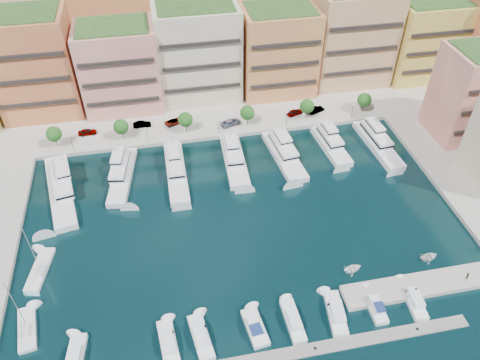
{
  "coord_description": "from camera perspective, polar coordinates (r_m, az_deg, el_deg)",
  "views": [
    {
      "loc": [
        -13.61,
        -65.81,
        71.36
      ],
      "look_at": [
        0.78,
        6.81,
        6.0
      ],
      "focal_mm": 35.0,
      "sensor_mm": 36.0,
      "label": 1
    }
  ],
  "objects": [
    {
      "name": "cruiser_8",
      "position": [
        90.99,
        20.37,
        -13.5
      ],
      "size": [
        3.19,
        8.67,
        2.55
      ],
      "color": "white",
      "rests_on": "ground"
    },
    {
      "name": "apartment_4",
      "position": [
        134.04,
        4.64,
        15.41
      ],
      "size": [
        20.0,
        15.5,
        23.8
      ],
      "color": "#CC6E4C",
      "rests_on": "north_quay"
    },
    {
      "name": "person_1",
      "position": [
        96.41,
        25.93,
        -10.47
      ],
      "size": [
        0.97,
        0.89,
        1.59
      ],
      "primitive_type": "imported",
      "rotation": [
        0.0,
        0.0,
        3.62
      ],
      "color": "#4A302C",
      "rests_on": "finger_pier"
    },
    {
      "name": "backblock_0",
      "position": [
        155.96,
        -26.93,
        16.37
      ],
      "size": [
        26.0,
        18.0,
        30.0
      ],
      "primitive_type": "cube",
      "color": "beige",
      "rests_on": "north_quay"
    },
    {
      "name": "apartment_5",
      "position": [
        142.21,
        13.44,
        16.7
      ],
      "size": [
        22.0,
        16.5,
        26.8
      ],
      "color": "tan",
      "rests_on": "north_quay"
    },
    {
      "name": "yacht_6",
      "position": [
        122.29,
        16.34,
        4.55
      ],
      "size": [
        5.62,
        20.22,
        7.3
      ],
      "color": "white",
      "rests_on": "ground"
    },
    {
      "name": "person_0",
      "position": [
        90.58,
        20.62,
        -12.46
      ],
      "size": [
        0.71,
        0.8,
        1.84
      ],
      "primitive_type": "imported",
      "rotation": [
        0.0,
        0.0,
        2.07
      ],
      "color": "#27374F",
      "rests_on": "finger_pier"
    },
    {
      "name": "lamppost_2",
      "position": [
        118.98,
        -2.67,
        6.81
      ],
      "size": [
        0.3,
        0.3,
        4.2
      ],
      "color": "black",
      "rests_on": "north_quay"
    },
    {
      "name": "yacht_0",
      "position": [
        111.76,
        -21.05,
        -0.77
      ],
      "size": [
        9.11,
        25.08,
        7.3
      ],
      "color": "white",
      "rests_on": "ground"
    },
    {
      "name": "sailboat_1",
      "position": [
        97.33,
        -23.19,
        -10.06
      ],
      "size": [
        4.77,
        10.51,
        13.2
      ],
      "color": "white",
      "rests_on": "ground"
    },
    {
      "name": "ground",
      "position": [
        98.02,
        0.33,
        -5.28
      ],
      "size": [
        400.0,
        400.0,
        0.0
      ],
      "primitive_type": "plane",
      "color": "black",
      "rests_on": "ground"
    },
    {
      "name": "car_5",
      "position": [
        129.88,
        9.27,
        8.47
      ],
      "size": [
        5.01,
        3.25,
        1.56
      ],
      "primitive_type": "imported",
      "rotation": [
        0.0,
        0.0,
        1.94
      ],
      "color": "gray",
      "rests_on": "north_quay"
    },
    {
      "name": "tender_0",
      "position": [
        92.35,
        13.63,
        -10.46
      ],
      "size": [
        4.1,
        3.33,
        0.75
      ],
      "primitive_type": "imported",
      "rotation": [
        0.0,
        0.0,
        1.8
      ],
      "color": "white",
      "rests_on": "ground"
    },
    {
      "name": "tree_2",
      "position": [
        119.72,
        -6.67,
        7.32
      ],
      "size": [
        3.8,
        3.8,
        5.65
      ],
      "color": "#473323",
      "rests_on": "north_quay"
    },
    {
      "name": "cruiser_6",
      "position": [
        85.69,
        11.61,
        -15.64
      ],
      "size": [
        3.8,
        9.06,
        2.55
      ],
      "color": "white",
      "rests_on": "ground"
    },
    {
      "name": "north_quay",
      "position": [
        147.01,
        -4.59,
        12.27
      ],
      "size": [
        220.0,
        64.0,
        2.0
      ],
      "primitive_type": "cube",
      "color": "#9E998E",
      "rests_on": "ground"
    },
    {
      "name": "apartment_3",
      "position": [
        131.62,
        -5.2,
        15.35
      ],
      "size": [
        22.0,
        16.5,
        25.8
      ],
      "color": "beige",
      "rests_on": "north_quay"
    },
    {
      "name": "yacht_4",
      "position": [
        114.28,
        5.32,
        3.29
      ],
      "size": [
        6.88,
        20.09,
        7.3
      ],
      "color": "white",
      "rests_on": "ground"
    },
    {
      "name": "apartment_1",
      "position": [
        134.37,
        -23.72,
        12.82
      ],
      "size": [
        20.0,
        16.5,
        26.8
      ],
      "color": "#C77C42",
      "rests_on": "north_quay"
    },
    {
      "name": "car_0",
      "position": [
        125.87,
        -18.12,
        5.6
      ],
      "size": [
        4.6,
        1.98,
        1.55
      ],
      "primitive_type": "imported",
      "rotation": [
        0.0,
        0.0,
        1.6
      ],
      "color": "gray",
      "rests_on": "north_quay"
    },
    {
      "name": "car_1",
      "position": [
        125.1,
        -11.86,
        6.66
      ],
      "size": [
        4.61,
        1.63,
        1.51
      ],
      "primitive_type": "imported",
      "rotation": [
        0.0,
        0.0,
        1.56
      ],
      "color": "gray",
      "rests_on": "north_quay"
    },
    {
      "name": "lamppost_0",
      "position": [
        120.3,
        -19.9,
        4.52
      ],
      "size": [
        0.3,
        0.3,
        4.2
      ],
      "color": "black",
      "rests_on": "north_quay"
    },
    {
      "name": "yacht_3",
      "position": [
        112.16,
        -0.74,
        2.72
      ],
      "size": [
        5.43,
        19.17,
        7.3
      ],
      "color": "white",
      "rests_on": "ground"
    },
    {
      "name": "yacht_1",
      "position": [
        111.35,
        -14.16,
        0.81
      ],
      "size": [
        7.23,
        20.18,
        7.3
      ],
      "color": "white",
      "rests_on": "ground"
    },
    {
      "name": "tree_4",
      "position": [
        125.36,
        8.17,
        8.89
      ],
      "size": [
        3.8,
        3.8,
        5.65
      ],
      "color": "#473323",
      "rests_on": "north_quay"
    },
    {
      "name": "apartment_east_a",
      "position": [
        128.71,
        26.93,
        9.47
      ],
      "size": [
        18.0,
        14.5,
        22.8
      ],
      "color": "#F49E88",
      "rests_on": "east_quay"
    },
    {
      "name": "car_3",
      "position": [
        123.08,
        -1.16,
        7.02
      ],
      "size": [
        5.98,
        3.98,
        1.61
      ],
      "primitive_type": "imported",
      "rotation": [
        0.0,
        0.0,
        1.91
      ],
      "color": "gray",
      "rests_on": "north_quay"
    },
    {
      "name": "cruiser_4",
      "position": [
        82.62,
        1.87,
        -17.56
      ],
      "size": [
        3.71,
        7.61,
        2.66
      ],
      "color": "white",
      "rests_on": "ground"
    },
    {
      "name": "sailboat_0",
      "position": [
        90.17,
        -24.52,
        -16.25
      ],
      "size": [
        4.09,
        8.98,
        13.2
      ],
      "color": "white",
      "rests_on": "ground"
    },
    {
      "name": "yacht_2",
      "position": [
        110.14,
        -7.84,
        1.42
      ],
      "size": [
        4.43,
        21.68,
        7.3
      ],
      "color": "white",
      "rests_on": "ground"
    },
    {
      "name": "car_2",
      "position": [
        124.84,
        -8.02,
        7.08
      ],
      "size": [
        5.48,
        4.03,
        1.38
      ],
      "primitive_type": "imported",
      "rotation": [
        0.0,
        0.0,
        1.96
      ],
      "color": "gray",
      "rests_on": "north_quay"
    },
    {
      "name": "lamppost_4",
      "position": [
        128.19,
        13.6,
        8.41
      ],
      "size": [
        0.3,
        0.3,
        4.2
      ],
      "color": "black",
      "rests_on": "north_quay"
    },
    {
      "name": "tree_1",
      "position": [
        120.03,
        -14.31,
        6.31
      ],
      "size": [
        3.8,
        3.8,
        5.65
      ],
      "color": "#473323",
      "rests_on": "north_quay"
    },
    {
      "name": "cruiser_5",
      "position": [
        83.77,
        6.5,
        -16.71
      ],
      "size": [
        2.64,
        8.47,
        2.55
      ],
      "color": "white",
      "rests_on": "ground"
    },
    {
      "name": "apartment_2",
      "position": [
        130.33,
        -14.47,
        13.18
      ],
      "size": [
        20.0,
        15.5,
        22.8
      ],
      "color": "#F49E88",
      "rests_on": "north_quay"
    },
    {
      "name": "south_pontoon",
      "position": [
        80.54,
        2.63,
        -21.01
      ],
      "size": [
        72.0,
        2.2,
        0.35
      ],
      "primitive_type": "cube",
      "color": "gray",
      "rests_on": "ground"
    },
    {
      "name": "lamppost_3",
      "position": [
        122.36,
        5.75,
        7.71
      ],
      "size": [
        0.3,
        0.3,
        4.2
      ],
      "color": "black",
      "rests_on": "north_quay"
    },
    {
      "name": "tree_3",
      "position": [
        121.52,
        0.9,
        8.19
      ],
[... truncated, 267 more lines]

